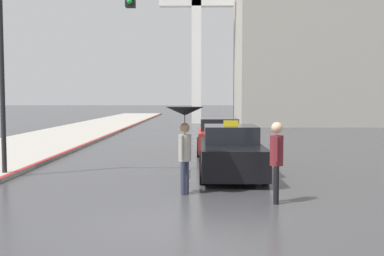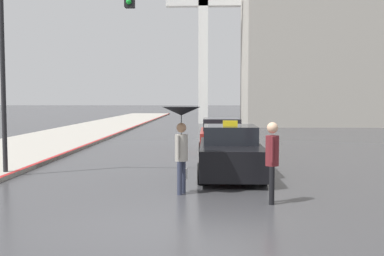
{
  "view_description": "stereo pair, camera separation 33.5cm",
  "coord_description": "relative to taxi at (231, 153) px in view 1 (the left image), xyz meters",
  "views": [
    {
      "loc": [
        0.71,
        -7.76,
        2.36
      ],
      "look_at": [
        0.51,
        6.83,
        1.4
      ],
      "focal_mm": 42.0,
      "sensor_mm": 36.0,
      "label": 1
    },
    {
      "loc": [
        1.04,
        -7.75,
        2.36
      ],
      "look_at": [
        0.51,
        6.83,
        1.4
      ],
      "focal_mm": 42.0,
      "sensor_mm": 36.0,
      "label": 2
    }
  ],
  "objects": [
    {
      "name": "traffic_light",
      "position": [
        -5.28,
        -0.31,
        3.56
      ],
      "size": [
        4.06,
        0.38,
        6.13
      ],
      "color": "black",
      "rests_on": "ground_plane"
    },
    {
      "name": "ground_plane",
      "position": [
        -1.71,
        -5.87,
        -0.71
      ],
      "size": [
        300.0,
        300.0,
        0.0
      ],
      "primitive_type": "plane",
      "color": "#38383A"
    },
    {
      "name": "taxi",
      "position": [
        0.0,
        0.0,
        0.0
      ],
      "size": [
        1.91,
        4.37,
        1.69
      ],
      "rotation": [
        0.0,
        0.0,
        3.14
      ],
      "color": "black",
      "rests_on": "ground_plane"
    },
    {
      "name": "sedan_red",
      "position": [
        -0.09,
        5.67,
        -0.01
      ],
      "size": [
        1.91,
        4.08,
        1.5
      ],
      "rotation": [
        0.0,
        0.0,
        3.14
      ],
      "color": "maroon",
      "rests_on": "ground_plane"
    },
    {
      "name": "pedestrian_with_umbrella",
      "position": [
        -1.32,
        -2.66,
        0.96
      ],
      "size": [
        0.94,
        0.94,
        2.16
      ],
      "rotation": [
        0.0,
        0.0,
        1.2
      ],
      "color": "#2D3347",
      "rests_on": "ground_plane"
    },
    {
      "name": "pedestrian_man",
      "position": [
        0.77,
        -3.6,
        0.39
      ],
      "size": [
        0.34,
        0.45,
        1.83
      ],
      "rotation": [
        0.0,
        0.0,
        -1.72
      ],
      "color": "black",
      "rests_on": "ground_plane"
    },
    {
      "name": "monument_cross",
      "position": [
        -1.16,
        29.16,
        8.31
      ],
      "size": [
        6.99,
        0.9,
        15.89
      ],
      "color": "white",
      "rests_on": "ground_plane"
    }
  ]
}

